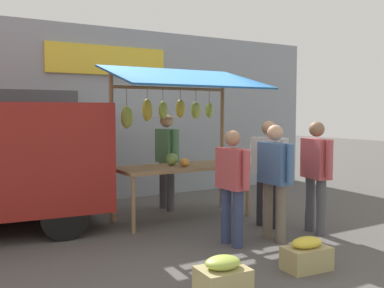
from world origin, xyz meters
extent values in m
plane|color=#514F4C|center=(0.00, 0.00, 0.00)|extent=(40.00, 40.00, 0.00)
cube|color=#8C939E|center=(0.00, -2.20, 1.70)|extent=(9.00, 0.25, 3.40)
cube|color=yellow|center=(0.49, -2.06, 2.75)|extent=(2.40, 0.06, 0.56)
cube|color=#47474C|center=(2.05, -2.07, 1.10)|extent=(1.90, 0.04, 2.10)
cube|color=olive|center=(0.00, 0.00, 0.85)|extent=(2.20, 0.90, 0.05)
cylinder|color=olive|center=(1.04, 0.39, 0.41)|extent=(0.06, 0.06, 0.83)
cylinder|color=olive|center=(-1.04, 0.39, 0.41)|extent=(0.06, 0.06, 0.83)
cylinder|color=olive|center=(1.04, -0.39, 0.41)|extent=(0.06, 0.06, 0.83)
cylinder|color=olive|center=(-1.04, -0.39, 0.41)|extent=(0.06, 0.06, 0.83)
cylinder|color=olive|center=(1.06, -0.40, 1.18)|extent=(0.07, 0.07, 2.35)
cylinder|color=olive|center=(-1.06, -0.40, 1.18)|extent=(0.07, 0.07, 2.35)
cylinder|color=olive|center=(0.00, -0.40, 2.15)|extent=(2.12, 0.06, 0.06)
cube|color=#19518C|center=(0.00, 0.15, 2.30)|extent=(2.50, 1.46, 0.39)
cylinder|color=brown|center=(-0.78, -0.40, 2.03)|extent=(0.01, 0.01, 0.23)
ellipsoid|color=#B2CC4C|center=(-0.78, -0.40, 1.78)|extent=(0.20, 0.22, 0.27)
cylinder|color=brown|center=(-0.46, -0.34, 2.04)|extent=(0.01, 0.01, 0.22)
ellipsoid|color=#B2CC4C|center=(-0.46, -0.34, 1.78)|extent=(0.22, 0.20, 0.29)
cylinder|color=brown|center=(-0.15, -0.34, 2.06)|extent=(0.01, 0.01, 0.19)
ellipsoid|color=yellow|center=(-0.15, -0.34, 1.81)|extent=(0.19, 0.18, 0.31)
cylinder|color=brown|center=(0.18, -0.34, 2.04)|extent=(0.01, 0.01, 0.22)
ellipsoid|color=#B2CC4C|center=(0.18, -0.34, 1.78)|extent=(0.21, 0.19, 0.30)
cylinder|color=brown|center=(0.45, -0.38, 2.06)|extent=(0.01, 0.01, 0.18)
ellipsoid|color=yellow|center=(0.45, -0.38, 1.78)|extent=(0.25, 0.26, 0.37)
cylinder|color=brown|center=(0.80, -0.40, 2.00)|extent=(0.01, 0.01, 0.30)
ellipsoid|color=#B2CC4C|center=(0.80, -0.40, 1.67)|extent=(0.24, 0.21, 0.36)
ellipsoid|color=orange|center=(0.05, 0.14, 0.95)|extent=(0.20, 0.25, 0.14)
sphere|color=#729E4C|center=(0.14, -0.10, 0.98)|extent=(0.20, 0.20, 0.20)
cylinder|color=#4C4C51|center=(-0.10, -0.89, 0.42)|extent=(0.14, 0.14, 0.85)
cylinder|color=#4C4C51|center=(-0.10, -0.61, 0.42)|extent=(0.14, 0.14, 0.85)
cube|color=#518C5B|center=(-0.10, -0.75, 1.15)|extent=(0.22, 0.51, 0.60)
cylinder|color=#518C5B|center=(-0.10, -1.07, 1.17)|extent=(0.09, 0.09, 0.55)
cylinder|color=#518C5B|center=(-0.10, -0.43, 1.17)|extent=(0.09, 0.09, 0.55)
sphere|color=tan|center=(-0.10, -0.75, 1.59)|extent=(0.23, 0.23, 0.23)
cylinder|color=beige|center=(-0.10, -0.75, 1.66)|extent=(0.44, 0.44, 0.02)
cylinder|color=#726656|center=(-0.47, 1.83, 0.39)|extent=(0.14, 0.14, 0.78)
cylinder|color=#726656|center=(-0.47, 1.57, 0.39)|extent=(0.14, 0.14, 0.78)
cube|color=#476B9E|center=(-0.47, 1.70, 1.06)|extent=(0.23, 0.48, 0.55)
cylinder|color=#476B9E|center=(-0.47, 1.99, 1.08)|extent=(0.09, 0.09, 0.51)
cylinder|color=#476B9E|center=(-0.47, 1.40, 1.08)|extent=(0.09, 0.09, 0.51)
sphere|color=tan|center=(-0.47, 1.70, 1.47)|extent=(0.21, 0.21, 0.21)
cylinder|color=navy|center=(0.16, 1.72, 0.37)|extent=(0.14, 0.14, 0.75)
cylinder|color=navy|center=(0.17, 1.47, 0.37)|extent=(0.14, 0.14, 0.75)
cube|color=#BF4C51|center=(0.16, 1.59, 1.01)|extent=(0.23, 0.46, 0.53)
cylinder|color=#BF4C51|center=(0.15, 1.88, 1.04)|extent=(0.09, 0.09, 0.49)
cylinder|color=#BF4C51|center=(0.17, 1.30, 1.04)|extent=(0.09, 0.09, 0.49)
sphere|color=#A87A5B|center=(0.16, 1.59, 1.41)|extent=(0.21, 0.21, 0.21)
cylinder|color=#232328|center=(-0.90, 1.24, 0.40)|extent=(0.14, 0.14, 0.80)
cylinder|color=#232328|center=(-0.84, 0.98, 0.40)|extent=(0.14, 0.14, 0.80)
cube|color=silver|center=(-0.87, 1.11, 1.08)|extent=(0.32, 0.52, 0.57)
cylinder|color=silver|center=(-0.93, 1.40, 1.11)|extent=(0.09, 0.09, 0.52)
cylinder|color=silver|center=(-0.80, 0.81, 1.11)|extent=(0.09, 0.09, 0.52)
sphere|color=#A87A5B|center=(-0.87, 1.11, 1.51)|extent=(0.22, 0.22, 0.22)
cylinder|color=#4C4C51|center=(-1.20, 1.85, 0.40)|extent=(0.14, 0.14, 0.80)
cylinder|color=#4C4C51|center=(-1.25, 1.59, 0.40)|extent=(0.14, 0.14, 0.80)
cube|color=#BF4C51|center=(-1.23, 1.72, 1.08)|extent=(0.32, 0.52, 0.57)
cylinder|color=#BF4C51|center=(-1.16, 2.02, 1.11)|extent=(0.09, 0.09, 0.52)
cylinder|color=#BF4C51|center=(-1.29, 1.43, 1.11)|extent=(0.09, 0.09, 0.52)
sphere|color=#8C664C|center=(-1.23, 1.72, 1.51)|extent=(0.22, 0.22, 0.22)
cylinder|color=black|center=(1.98, 0.21, 0.33)|extent=(0.67, 0.24, 0.66)
cylinder|color=black|center=(1.81, -1.45, 0.33)|extent=(0.67, 0.24, 0.66)
cube|color=tan|center=(-0.01, 2.76, 0.13)|extent=(0.54, 0.37, 0.26)
ellipsoid|color=yellow|center=(-0.01, 2.76, 0.31)|extent=(0.39, 0.24, 0.12)
cube|color=tan|center=(1.28, 2.99, 0.16)|extent=(0.48, 0.38, 0.33)
ellipsoid|color=#B2CC4C|center=(1.28, 2.99, 0.38)|extent=(0.34, 0.27, 0.12)
camera|label=1|loc=(3.55, 6.23, 1.75)|focal=41.47mm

